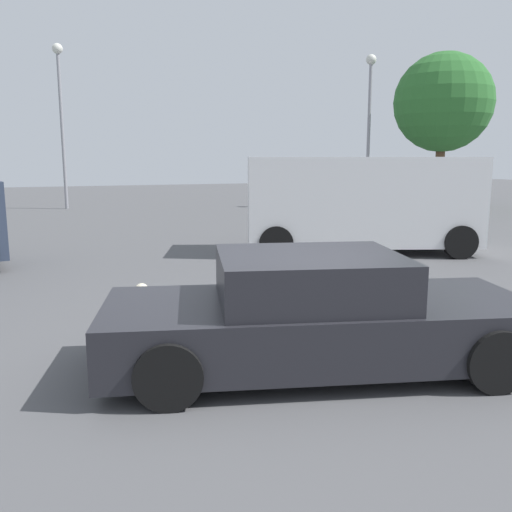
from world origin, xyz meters
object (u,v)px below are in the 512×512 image
at_px(sedan_foreground, 316,316).
at_px(dog, 134,298).
at_px(van_white, 361,201).
at_px(light_post_mid, 60,100).
at_px(light_post_far, 370,106).

height_order(sedan_foreground, dog, sedan_foreground).
relative_size(dog, van_white, 0.10).
relative_size(sedan_foreground, van_white, 0.85).
height_order(sedan_foreground, light_post_mid, light_post_mid).
height_order(dog, light_post_mid, light_post_mid).
xyz_separation_m(dog, light_post_far, (12.01, 13.77, 4.17)).
distance_m(sedan_foreground, light_post_far, 19.85).
relative_size(light_post_mid, light_post_far, 1.06).
bearing_deg(light_post_far, sedan_foreground, -122.30).
distance_m(van_white, light_post_mid, 16.01).
bearing_deg(dog, sedan_foreground, -108.10).
height_order(dog, light_post_far, light_post_far).
bearing_deg(dog, light_post_mid, 43.01).
distance_m(light_post_mid, light_post_far, 13.29).
bearing_deg(sedan_foreground, light_post_far, 70.46).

